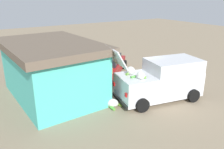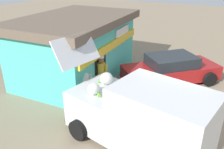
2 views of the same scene
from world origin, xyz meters
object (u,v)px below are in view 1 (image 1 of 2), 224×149
Objects in this scene: parked_sedan at (108,66)px; customer_bending at (105,86)px; vendor_standing at (97,78)px; delivery_van at (161,80)px; paint_bucket at (89,72)px; unloaded_banana_pile at (113,103)px; storefront_bar at (52,69)px.

customer_bending reaches higher than parked_sedan.
vendor_standing is 1.10m from customer_bending.
delivery_van is at bearing -129.77° from vendor_standing.
customer_bending is (1.11, 2.76, -0.15)m from delivery_van.
paint_bucket is (0.59, 1.17, -0.44)m from parked_sedan.
parked_sedan is at bearing -28.58° from unloaded_banana_pile.
storefront_bar is 17.39× the size of paint_bucket.
unloaded_banana_pile is (-0.59, -0.04, -0.69)m from customer_bending.
customer_bending is (-2.24, -1.96, -0.65)m from storefront_bar.
vendor_standing is 4.62× the size of paint_bucket.
delivery_van is at bearing -125.40° from storefront_bar.
parked_sedan is 2.54× the size of vendor_standing.
delivery_van is (-3.35, -4.72, -0.49)m from storefront_bar.
unloaded_banana_pile is 5.02m from paint_bucket.
storefront_bar is 3.77× the size of vendor_standing.
parked_sedan is 11.71× the size of paint_bucket.
vendor_standing is (2.19, 2.63, -0.03)m from delivery_van.
unloaded_banana_pile is at bearing 166.53° from paint_bucket.
vendor_standing is (-2.62, 2.26, 0.37)m from parked_sedan.
delivery_van is at bearing -175.53° from parked_sedan.
unloaded_banana_pile is at bearing 79.24° from delivery_van.
vendor_standing is 1.87m from unloaded_banana_pile.
delivery_van reaches higher than customer_bending.
customer_bending reaches higher than paint_bucket.
storefront_bar is 1.48× the size of parked_sedan.
vendor_standing is 2.08× the size of unloaded_banana_pile.
storefront_bar is at bearing 35.22° from unloaded_banana_pile.
paint_bucket is (4.88, -1.17, 0.00)m from unloaded_banana_pile.
delivery_van is 5.68m from paint_bucket.
vendor_standing is (-1.16, -2.08, -0.52)m from storefront_bar.
parked_sedan is 4.91m from unloaded_banana_pile.
delivery_van is at bearing -164.01° from paint_bucket.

